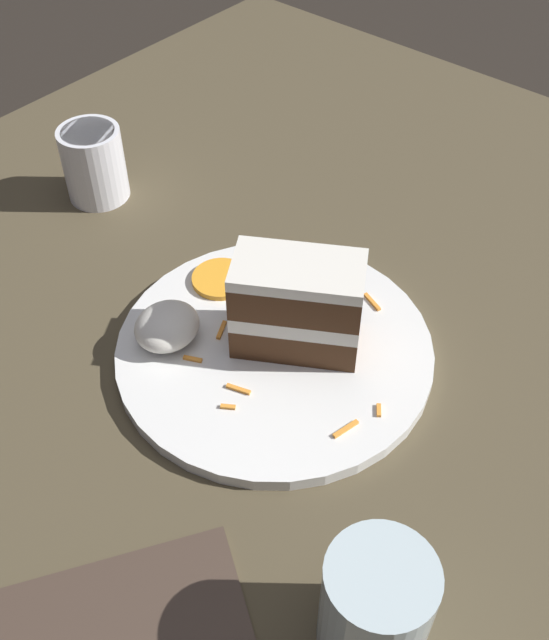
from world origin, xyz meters
The scene contains 9 objects.
ground_plane centered at (0.00, 0.00, 0.00)m, with size 6.00×6.00×0.00m, color black.
dining_table centered at (0.00, 0.00, 0.02)m, with size 1.34×1.14×0.03m, color #4C422D.
plate centered at (0.04, -0.01, 0.04)m, with size 0.31×0.31×0.01m, color white.
cake_slice centered at (0.05, -0.02, 0.10)m, with size 0.12×0.14×0.10m.
cream_dollop centered at (-0.02, 0.07, 0.07)m, with size 0.07×0.06×0.04m, color white.
orange_garnish centered at (0.07, 0.09, 0.05)m, with size 0.06×0.06×0.01m, color orange.
carrot_shreds_scatter centered at (0.04, -0.02, 0.05)m, with size 0.21×0.19×0.00m.
drinking_glass centered at (-0.13, -0.24, 0.08)m, with size 0.08×0.08×0.10m.
coffee_mug centered at (0.10, 0.32, 0.08)m, with size 0.07×0.07×0.09m.
Camera 1 is at (-0.34, -0.32, 0.59)m, focal length 42.00 mm.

